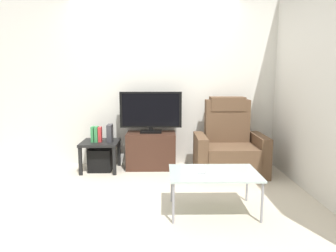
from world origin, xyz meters
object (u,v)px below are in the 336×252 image
object	(u,v)px
side_table	(100,146)
book_rightmost	(100,134)
coffee_table	(214,175)
book_middle	(97,134)
recliner_armchair	(229,147)
cell_phone	(202,171)
game_console	(110,133)
television	(151,111)
subwoofer_box	(101,159)
book_leftmost	(93,134)
tv_stand	(151,150)

from	to	relation	value
side_table	book_rightmost	world-z (taller)	book_rightmost
side_table	coffee_table	size ratio (longest dim) A/B	0.60
side_table	book_middle	world-z (taller)	book_middle
recliner_armchair	cell_phone	distance (m)	1.44
side_table	game_console	xyz separation A→B (m)	(0.15, 0.01, 0.19)
television	book_rightmost	world-z (taller)	television
subwoofer_box	book_leftmost	xyz separation A→B (m)	(-0.10, -0.02, 0.38)
book_leftmost	cell_phone	distance (m)	2.03
book_rightmost	tv_stand	bearing A→B (deg)	9.97
side_table	book_middle	xyz separation A→B (m)	(-0.05, -0.02, 0.18)
cell_phone	book_middle	bearing A→B (deg)	146.29
television	recliner_armchair	world-z (taller)	television
side_table	book_leftmost	distance (m)	0.21
book_rightmost	cell_phone	xyz separation A→B (m)	(1.31, -1.44, -0.12)
cell_phone	recliner_armchair	bearing A→B (deg)	80.32
tv_stand	book_leftmost	distance (m)	0.89
book_leftmost	cell_phone	bearing A→B (deg)	-45.50
subwoofer_box	game_console	distance (m)	0.42
television	game_console	xyz separation A→B (m)	(-0.60, -0.12, -0.31)
recliner_armchair	game_console	xyz separation A→B (m)	(-1.73, 0.15, 0.19)
recliner_armchair	side_table	distance (m)	1.88
tv_stand	book_leftmost	xyz separation A→B (m)	(-0.84, -0.13, 0.27)
tv_stand	cell_phone	size ratio (longest dim) A/B	4.85
subwoofer_box	game_console	size ratio (longest dim) A/B	1.33
coffee_table	book_rightmost	bearing A→B (deg)	134.45
recliner_armchair	subwoofer_box	world-z (taller)	recliner_armchair
game_console	cell_phone	distance (m)	1.89
television	book_leftmost	world-z (taller)	television
book_middle	book_rightmost	size ratio (longest dim) A/B	1.04
cell_phone	tv_stand	bearing A→B (deg)	123.09
television	book_middle	bearing A→B (deg)	-169.33
tv_stand	subwoofer_box	xyz separation A→B (m)	(-0.74, -0.11, -0.11)
subwoofer_box	book_leftmost	world-z (taller)	book_leftmost
tv_stand	book_rightmost	bearing A→B (deg)	-170.03
television	subwoofer_box	distance (m)	1.03
tv_stand	coffee_table	size ratio (longest dim) A/B	0.81
book_leftmost	game_console	world-z (taller)	game_console
recliner_armchair	subwoofer_box	size ratio (longest dim) A/B	3.28
recliner_armchair	book_rightmost	xyz separation A→B (m)	(-1.86, 0.12, 0.17)
cell_phone	game_console	bearing A→B (deg)	141.46
book_rightmost	coffee_table	size ratio (longest dim) A/B	0.24
subwoofer_box	coffee_table	distance (m)	2.07
subwoofer_box	coffee_table	xyz separation A→B (m)	(1.44, -1.48, 0.23)
side_table	game_console	size ratio (longest dim) A/B	2.17
game_console	coffee_table	bearing A→B (deg)	-49.04
book_leftmost	cell_phone	world-z (taller)	book_leftmost
subwoofer_box	coffee_table	bearing A→B (deg)	-45.81
television	cell_phone	size ratio (longest dim) A/B	6.13
book_leftmost	game_console	size ratio (longest dim) A/B	0.90
side_table	book_leftmost	world-z (taller)	book_leftmost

